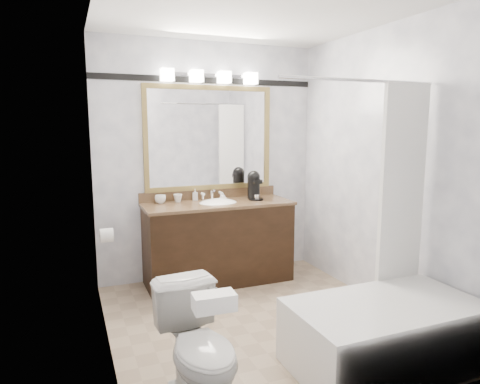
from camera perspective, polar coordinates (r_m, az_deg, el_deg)
name	(u,v)px	position (r m, az deg, el deg)	size (l,w,h in m)	color
room	(259,174)	(3.42, 2.62, 2.37)	(2.42, 2.62, 2.52)	tan
vanity	(218,241)	(4.50, -2.91, -6.51)	(1.53, 0.58, 0.97)	black
mirror	(209,138)	(4.59, -4.12, 7.16)	(1.40, 0.04, 1.10)	olive
vanity_light_bar	(210,76)	(4.56, -3.99, 15.12)	(1.02, 0.14, 0.12)	silver
accent_stripe	(208,80)	(4.62, -4.25, 14.62)	(2.40, 0.01, 0.06)	black
bathtub	(386,324)	(3.24, 18.88, -16.37)	(1.30, 0.75, 1.96)	white
tp_roll	(107,235)	(3.87, -17.37, -5.53)	(0.12, 0.12, 0.11)	white
toilet	(200,349)	(2.66, -5.37, -20.08)	(0.39, 0.69, 0.70)	white
tissue_box	(214,302)	(2.25, -3.47, -14.41)	(0.22, 0.12, 0.09)	white
coffee_maker	(254,185)	(4.57, 1.88, 1.00)	(0.16, 0.20, 0.31)	black
cup_left	(160,199)	(4.42, -10.57, -0.95)	(0.11, 0.11, 0.09)	white
cup_right	(178,198)	(4.46, -8.29, -0.81)	(0.09, 0.09, 0.08)	white
soap_bottle_a	(195,195)	(4.55, -6.00, -0.35)	(0.05, 0.06, 0.12)	white
soap_bottle_b	(223,196)	(4.57, -2.30, -0.55)	(0.06, 0.06, 0.07)	white
soap_bar	(223,199)	(4.55, -2.28, -0.93)	(0.07, 0.05, 0.02)	beige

